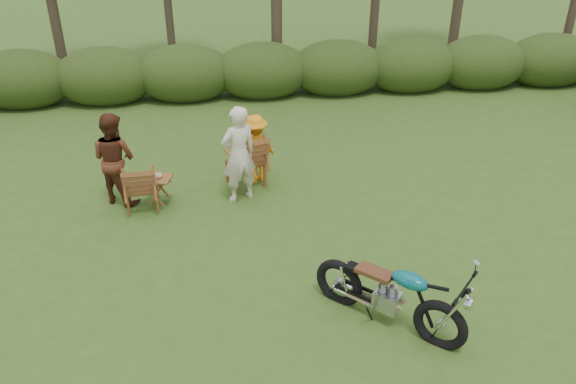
{
  "coord_description": "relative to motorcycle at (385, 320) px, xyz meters",
  "views": [
    {
      "loc": [
        -1.15,
        -5.35,
        4.84
      ],
      "look_at": [
        -0.23,
        1.85,
        0.9
      ],
      "focal_mm": 35.0,
      "sensor_mm": 36.0,
      "label": 1
    }
  ],
  "objects": [
    {
      "name": "ground",
      "position": [
        -0.77,
        0.05,
        0.0
      ],
      "size": [
        80.0,
        80.0,
        0.0
      ],
      "primitive_type": "plane",
      "color": "#30501A",
      "rests_on": "ground"
    },
    {
      "name": "motorcycle",
      "position": [
        0.0,
        0.0,
        0.0
      ],
      "size": [
        1.94,
        1.88,
        1.12
      ],
      "primitive_type": null,
      "rotation": [
        0.0,
        0.0,
        -0.75
      ],
      "color": "#0C999F",
      "rests_on": "ground"
    },
    {
      "name": "lawn_chair_right",
      "position": [
        -1.52,
        3.97,
        0.0
      ],
      "size": [
        0.89,
        0.89,
        1.04
      ],
      "primitive_type": null,
      "rotation": [
        0.0,
        0.0,
        3.43
      ],
      "color": "brown",
      "rests_on": "ground"
    },
    {
      "name": "lawn_chair_left",
      "position": [
        -3.32,
        3.29,
        0.0
      ],
      "size": [
        0.65,
        0.65,
        0.88
      ],
      "primitive_type": null,
      "rotation": [
        0.0,
        0.0,
        3.22
      ],
      "color": "brown",
      "rests_on": "ground"
    },
    {
      "name": "side_table",
      "position": [
        -3.07,
        3.39,
        0.26
      ],
      "size": [
        0.59,
        0.53,
        0.52
      ],
      "primitive_type": null,
      "rotation": [
        0.0,
        0.0,
        -0.22
      ],
      "color": "brown",
      "rests_on": "ground"
    },
    {
      "name": "cup",
      "position": [
        -3.02,
        3.37,
        0.57
      ],
      "size": [
        0.14,
        0.14,
        0.09
      ],
      "primitive_type": "imported",
      "rotation": [
        0.0,
        0.0,
        -0.21
      ],
      "color": "beige",
      "rests_on": "side_table"
    },
    {
      "name": "adult_a",
      "position": [
        -1.65,
        3.41,
        0.0
      ],
      "size": [
        0.74,
        0.63,
        1.72
      ],
      "primitive_type": "imported",
      "rotation": [
        0.0,
        0.0,
        3.55
      ],
      "color": "beige",
      "rests_on": "ground"
    },
    {
      "name": "adult_b",
      "position": [
        -3.75,
        3.63,
        0.0
      ],
      "size": [
        0.99,
        0.94,
        1.62
      ],
      "primitive_type": "imported",
      "rotation": [
        0.0,
        0.0,
        2.58
      ],
      "color": "#502617",
      "rests_on": "ground"
    },
    {
      "name": "child",
      "position": [
        -1.33,
        4.09,
        0.0
      ],
      "size": [
        0.96,
        0.83,
        1.29
      ],
      "primitive_type": "imported",
      "rotation": [
        0.0,
        0.0,
        3.66
      ],
      "color": "orange",
      "rests_on": "ground"
    }
  ]
}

